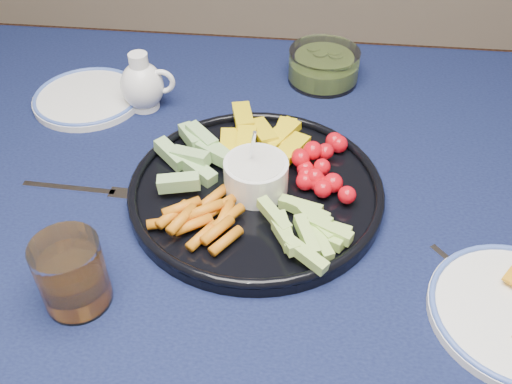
# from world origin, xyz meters

# --- Properties ---
(dining_table) EXTENTS (1.67, 1.07, 0.75)m
(dining_table) POSITION_xyz_m (0.00, 0.00, 0.66)
(dining_table) COLOR #4D2F19
(dining_table) RESTS_ON ground
(crudite_platter) EXTENTS (0.36, 0.36, 0.12)m
(crudite_platter) POSITION_xyz_m (-0.07, 0.05, 0.77)
(crudite_platter) COLOR black
(crudite_platter) RESTS_ON dining_table
(creamer_pitcher) EXTENTS (0.09, 0.07, 0.10)m
(creamer_pitcher) POSITION_xyz_m (-0.29, 0.26, 0.79)
(creamer_pitcher) COLOR white
(creamer_pitcher) RESTS_ON dining_table
(pickle_bowl) EXTENTS (0.13, 0.13, 0.06)m
(pickle_bowl) POSITION_xyz_m (0.02, 0.38, 0.77)
(pickle_bowl) COLOR white
(pickle_bowl) RESTS_ON dining_table
(juice_tumbler) EXTENTS (0.08, 0.08, 0.09)m
(juice_tumbler) POSITION_xyz_m (-0.26, -0.16, 0.79)
(juice_tumbler) COLOR white
(juice_tumbler) RESTS_ON dining_table
(fork_left) EXTENTS (0.17, 0.02, 0.00)m
(fork_left) POSITION_xyz_m (-0.32, 0.03, 0.75)
(fork_left) COLOR silver
(fork_left) RESTS_ON dining_table
(fork_right) EXTENTS (0.10, 0.12, 0.00)m
(fork_right) POSITION_xyz_m (0.23, -0.09, 0.75)
(fork_right) COLOR silver
(fork_right) RESTS_ON dining_table
(side_plate_extra) EXTENTS (0.19, 0.19, 0.02)m
(side_plate_extra) POSITION_xyz_m (-0.39, 0.27, 0.75)
(side_plate_extra) COLOR white
(side_plate_extra) RESTS_ON dining_table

